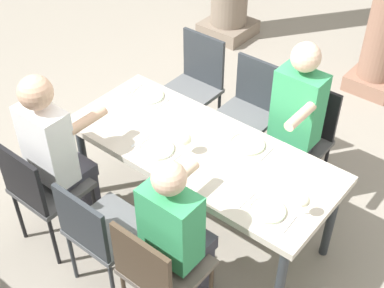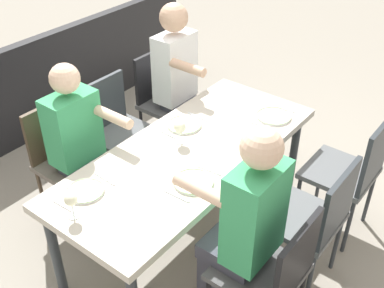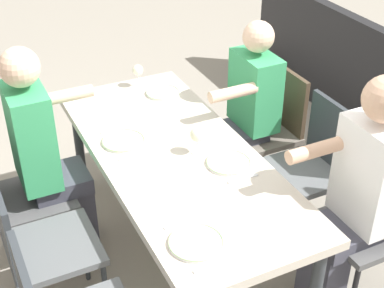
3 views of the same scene
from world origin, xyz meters
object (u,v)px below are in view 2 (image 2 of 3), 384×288
plate_2 (193,182)px  chair_west_south (165,96)px  diner_man_white (83,148)px  diner_guest_third (243,226)px  plate_1 (184,125)px  wine_glass_1 (180,128)px  diner_woman_green (181,82)px  plate_3 (85,191)px  chair_west_north (353,169)px  plate_0 (274,116)px  chair_east_north (272,271)px  chair_east_south (67,155)px  wine_glass_3 (71,200)px  chair_mid_north (314,216)px  dining_table (189,159)px  chair_mid_south (117,126)px

plate_2 → chair_west_south: bearing=-132.4°
diner_man_white → diner_guest_third: bearing=89.7°
diner_guest_third → plate_1: (-0.55, -0.83, 0.02)m
diner_guest_third → wine_glass_1: (-0.38, -0.73, 0.13)m
diner_woman_green → plate_3: size_ratio=6.25×
wine_glass_1 → chair_west_north: bearing=125.8°
plate_0 → plate_1: 0.64m
diner_guest_third → plate_2: bearing=-104.7°
chair_east_north → plate_1: size_ratio=3.74×
chair_west_south → plate_0: bearing=88.4°
chair_east_south → wine_glass_3: 0.92m
chair_mid_north → wine_glass_1: bearing=-83.5°
chair_west_north → plate_3: chair_west_north is taller
dining_table → chair_west_south: chair_west_south is taller
diner_man_white → diner_guest_third: diner_guest_third is taller
plate_2 → wine_glass_3: wine_glass_3 is taller
chair_mid_south → diner_woman_green: bearing=162.7°
wine_glass_3 → diner_woman_green: bearing=-161.1°
plate_3 → diner_woman_green: bearing=-162.7°
dining_table → chair_west_south: (-0.71, -0.82, -0.13)m
chair_west_north → wine_glass_3: 1.84m
dining_table → wine_glass_1: size_ratio=12.20×
chair_west_south → diner_guest_third: 1.80m
chair_west_north → plate_0: chair_west_north is taller
chair_east_south → plate_2: chair_east_south is taller
chair_west_north → plate_2: size_ratio=3.97×
dining_table → plate_2: bearing=42.7°
dining_table → chair_west_north: size_ratio=2.03×
chair_west_south → wine_glass_3: bearing=24.5°
dining_table → wine_glass_3: wine_glass_3 is taller
plate_2 → wine_glass_1: bearing=-130.5°
chair_east_north → chair_east_south: size_ratio=0.99×
chair_west_north → chair_mid_south: bearing=-71.0°
dining_table → diner_guest_third: size_ratio=1.43×
plate_1 → plate_2: size_ratio=0.99×
chair_west_south → plate_2: chair_west_south is taller
chair_east_south → plate_1: bearing=131.8°
dining_table → plate_2: (0.24, 0.22, 0.08)m
chair_mid_south → chair_mid_north: bearing=90.0°
chair_west_south → chair_east_south: chair_west_south is taller
chair_mid_north → chair_east_south: 1.71m
chair_mid_north → chair_east_north: size_ratio=1.04×
chair_mid_south → diner_woman_green: size_ratio=0.65×
plate_0 → plate_3: (1.36, -0.43, 0.00)m
diner_guest_third → plate_2: (-0.11, -0.41, 0.02)m
chair_east_south → wine_glass_1: size_ratio=5.67×
diner_man_white → plate_0: (-1.02, 0.85, 0.07)m
chair_west_north → chair_mid_north: size_ratio=1.04×
dining_table → plate_2: size_ratio=8.05×
chair_west_south → wine_glass_1: bearing=46.8°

